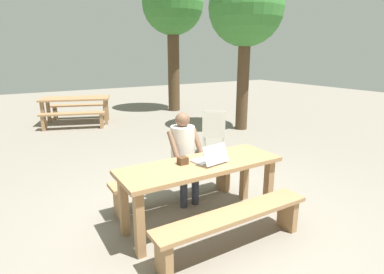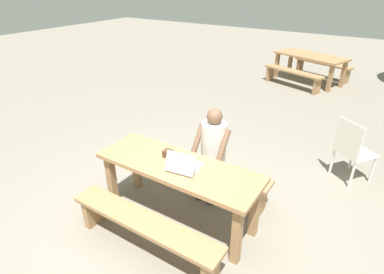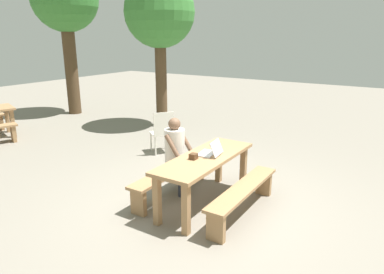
{
  "view_description": "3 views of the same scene",
  "coord_description": "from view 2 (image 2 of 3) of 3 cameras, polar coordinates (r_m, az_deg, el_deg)",
  "views": [
    {
      "loc": [
        -1.83,
        -2.83,
        2.0
      ],
      "look_at": [
        0.03,
        0.25,
        1.02
      ],
      "focal_mm": 29.0,
      "sensor_mm": 36.0,
      "label": 1
    },
    {
      "loc": [
        1.73,
        -2.41,
        2.66
      ],
      "look_at": [
        0.03,
        0.25,
        1.02
      ],
      "focal_mm": 29.15,
      "sensor_mm": 36.0,
      "label": 2
    },
    {
      "loc": [
        -4.21,
        -2.45,
        2.48
      ],
      "look_at": [
        0.03,
        0.25,
        1.02
      ],
      "focal_mm": 32.81,
      "sensor_mm": 36.0,
      "label": 3
    }
  ],
  "objects": [
    {
      "name": "ground_plane",
      "position": [
        3.99,
        -2.36,
        -14.42
      ],
      "size": [
        30.0,
        30.0,
        0.0
      ],
      "primitive_type": "plane",
      "color": "gray"
    },
    {
      "name": "picnic_table_front",
      "position": [
        3.59,
        -2.56,
        -6.78
      ],
      "size": [
        1.94,
        0.66,
        0.77
      ],
      "color": "#9E754C",
      "rests_on": "ground"
    },
    {
      "name": "bench_near",
      "position": [
        3.41,
        -8.74,
        -16.1
      ],
      "size": [
        1.8,
        0.3,
        0.43
      ],
      "color": "#9E754C",
      "rests_on": "ground"
    },
    {
      "name": "bench_far",
      "position": [
        4.21,
        2.47,
        -6.25
      ],
      "size": [
        1.8,
        0.3,
        0.43
      ],
      "color": "#9E754C",
      "rests_on": "ground"
    },
    {
      "name": "laptop",
      "position": [
        3.42,
        -1.49,
        -5.05
      ],
      "size": [
        0.38,
        0.36,
        0.23
      ],
      "rotation": [
        0.0,
        0.0,
        3.28
      ],
      "color": "silver",
      "rests_on": "picnic_table_front"
    },
    {
      "name": "small_pouch",
      "position": [
        3.66,
        -4.39,
        -3.04
      ],
      "size": [
        0.11,
        0.1,
        0.08
      ],
      "color": "#4C331E",
      "rests_on": "picnic_table_front"
    },
    {
      "name": "person_seated",
      "position": [
        3.92,
        3.72,
        -2.09
      ],
      "size": [
        0.43,
        0.42,
        1.25
      ],
      "color": "#333847",
      "rests_on": "ground"
    },
    {
      "name": "plastic_chair",
      "position": [
        4.91,
        27.21,
        -2.07
      ],
      "size": [
        0.62,
        0.62,
        0.93
      ],
      "rotation": [
        0.0,
        0.0,
        2.5
      ],
      "color": "silver",
      "rests_on": "ground"
    },
    {
      "name": "picnic_table_mid",
      "position": [
        9.3,
        20.83,
        13.2
      ],
      "size": [
        2.03,
        1.4,
        0.75
      ],
      "rotation": [
        0.0,
        0.0,
        -0.34
      ],
      "color": "#9E754C",
      "rests_on": "ground"
    },
    {
      "name": "bench_mid_south",
      "position": [
        8.79,
        17.94,
        10.79
      ],
      "size": [
        1.68,
        0.84,
        0.44
      ],
      "rotation": [
        0.0,
        0.0,
        -0.34
      ],
      "color": "#9E754C",
      "rests_on": "ground"
    },
    {
      "name": "bench_mid_north",
      "position": [
        9.96,
        22.79,
        11.86
      ],
      "size": [
        1.68,
        0.84,
        0.44
      ],
      "rotation": [
        0.0,
        0.0,
        -0.34
      ],
      "color": "#9E754C",
      "rests_on": "ground"
    }
  ]
}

